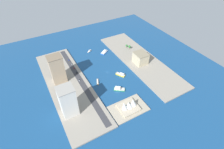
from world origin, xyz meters
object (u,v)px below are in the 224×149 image
office_block_beige (140,58)px  apartment_midrise_tan (57,69)px  yacht_sleek_gray (90,51)px  ferry_yellow_fast (121,74)px  hatchback_blue (69,60)px  suv_black (77,72)px  pickup_red (74,68)px  hotel_broad_white (68,101)px  traffic_light_waterfront (81,74)px  water_taxi_orange (98,82)px  catamaran_blue (104,52)px  ferry_green_doubledeck (119,89)px  sedan_silver (79,80)px  van_white (72,64)px  opera_landmark (129,105)px

office_block_beige → apartment_midrise_tan: 168.12m
yacht_sleek_gray → office_block_beige: bearing=127.9°
ferry_yellow_fast → office_block_beige: bearing=-167.3°
yacht_sleek_gray → hatchback_blue: 56.73m
suv_black → pickup_red: bearing=-92.9°
hotel_broad_white → suv_black: bearing=-116.3°
traffic_light_waterfront → water_taxi_orange: bearing=124.3°
catamaran_blue → yacht_sleek_gray: 35.13m
ferry_green_doubledeck → pickup_red: bearing=-62.5°
apartment_midrise_tan → hotel_broad_white: apartment_midrise_tan is taller
hatchback_blue → sedan_silver: (3.83, 71.76, -0.06)m
van_white → suv_black: size_ratio=1.00×
traffic_light_waterfront → sedan_silver: bearing=55.0°
ferry_green_doubledeck → suv_black: ferry_green_doubledeck is taller
ferry_yellow_fast → pickup_red: (72.97, -62.64, 1.39)m
ferry_green_doubledeck → sedan_silver: (54.13, -55.22, 1.26)m
hotel_broad_white → pickup_red: size_ratio=11.49×
hatchback_blue → traffic_light_waterfront: bearing=94.5°
pickup_red → suv_black: size_ratio=0.93×
van_white → hatchback_blue: bearing=-87.3°
water_taxi_orange → ferry_green_doubledeck: size_ratio=0.81×
ferry_green_doubledeck → sedan_silver: bearing=-45.6°
office_block_beige → pickup_red: office_block_beige is taller
yacht_sleek_gray → traffic_light_waterfront: (50.32, 73.45, 5.80)m
yacht_sleek_gray → opera_landmark: bearing=85.9°
apartment_midrise_tan → hotel_broad_white: 81.37m
catamaran_blue → office_block_beige: bearing=121.6°
water_taxi_orange → hotel_broad_white: size_ratio=0.31×
ferry_green_doubledeck → hatchback_blue: (50.30, -126.97, 1.32)m
catamaran_blue → ferry_yellow_fast: (9.35, 88.10, 0.67)m
ferry_green_doubledeck → opera_landmark: bearing=79.0°
catamaran_blue → opera_landmark: size_ratio=0.68×
water_taxi_orange → office_block_beige: 105.23m
office_block_beige → suv_black: (129.54, -34.14, -10.86)m
ferry_green_doubledeck → hatchback_blue: 136.58m
hatchback_blue → office_block_beige: bearing=147.6°
van_white → sedan_silver: bearing=85.1°
yacht_sleek_gray → ferry_green_doubledeck: bearing=88.1°
ferry_yellow_fast → van_white: bearing=-46.5°
suv_black → opera_landmark: opera_landmark is taller
ferry_yellow_fast → hatchback_blue: (74.02, -94.97, 1.39)m
suv_black → hatchback_blue: bearing=-89.7°
ferry_yellow_fast → opera_landmark: opera_landmark is taller
water_taxi_orange → apartment_midrise_tan: bearing=-31.5°
pickup_red → suv_black: bearing=87.1°
traffic_light_waterfront → opera_landmark: (-37.03, 111.81, 1.51)m
sedan_silver → opera_landmark: opera_landmark is taller
sedan_silver → apartment_midrise_tan: bearing=-30.7°
yacht_sleek_gray → traffic_light_waterfront: size_ratio=1.99×
sedan_silver → catamaran_blue: bearing=-143.3°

